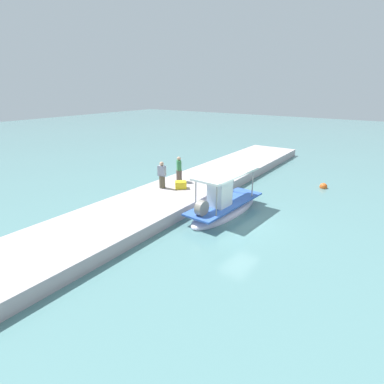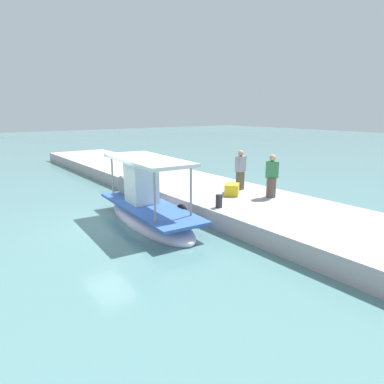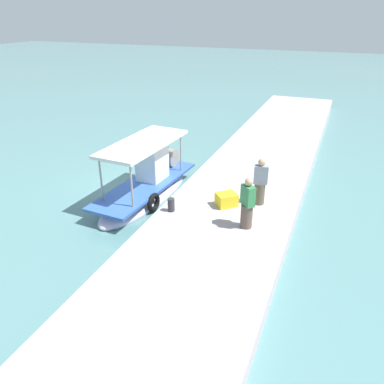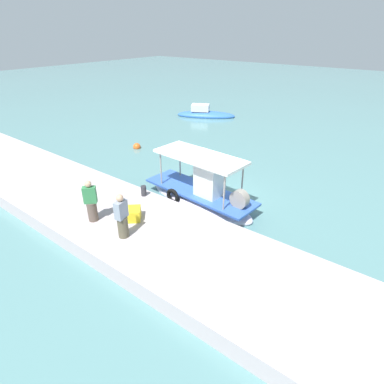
{
  "view_description": "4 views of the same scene",
  "coord_description": "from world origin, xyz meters",
  "px_view_note": "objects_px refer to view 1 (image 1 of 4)",
  "views": [
    {
      "loc": [
        13.43,
        6.71,
        6.75
      ],
      "look_at": [
        -0.6,
        -3.03,
        0.84
      ],
      "focal_mm": 28.72,
      "sensor_mm": 36.0,
      "label": 1
    },
    {
      "loc": [
        -11.26,
        5.06,
        4.0
      ],
      "look_at": [
        -0.73,
        -2.73,
        0.89
      ],
      "focal_mm": 32.34,
      "sensor_mm": 36.0,
      "label": 2
    },
    {
      "loc": [
        -12.89,
        -7.68,
        6.96
      ],
      "look_at": [
        -0.91,
        -2.91,
        0.75
      ],
      "focal_mm": 36.1,
      "sensor_mm": 36.0,
      "label": 3
    },
    {
      "loc": [
        7.04,
        -11.34,
        7.33
      ],
      "look_at": [
        -0.2,
        -1.99,
        1.19
      ],
      "focal_mm": 29.88,
      "sensor_mm": 36.0,
      "label": 4
    }
  ],
  "objects_px": {
    "fisherman_by_crate": "(162,176)",
    "mooring_bollard": "(212,185)",
    "marker_buoy": "(323,187)",
    "main_fishing_boat": "(224,206)",
    "fisherman_near_bollard": "(179,170)",
    "cargo_crate": "(181,185)"
  },
  "relations": [
    {
      "from": "fisherman_by_crate",
      "to": "mooring_bollard",
      "type": "distance_m",
      "value": 3.18
    },
    {
      "from": "mooring_bollard",
      "to": "marker_buoy",
      "type": "distance_m",
      "value": 8.22
    },
    {
      "from": "fisherman_by_crate",
      "to": "mooring_bollard",
      "type": "xyz_separation_m",
      "value": [
        -1.67,
        2.65,
        -0.54
      ]
    },
    {
      "from": "fisherman_by_crate",
      "to": "main_fishing_boat",
      "type": "bearing_deg",
      "value": 88.56
    },
    {
      "from": "fisherman_by_crate",
      "to": "fisherman_near_bollard",
      "type": "bearing_deg",
      "value": 179.66
    },
    {
      "from": "fisherman_by_crate",
      "to": "marker_buoy",
      "type": "distance_m",
      "value": 11.29
    },
    {
      "from": "fisherman_near_bollard",
      "to": "cargo_crate",
      "type": "height_order",
      "value": "fisherman_near_bollard"
    },
    {
      "from": "main_fishing_boat",
      "to": "mooring_bollard",
      "type": "relative_size",
      "value": 12.6
    },
    {
      "from": "marker_buoy",
      "to": "mooring_bollard",
      "type": "bearing_deg",
      "value": -40.99
    },
    {
      "from": "fisherman_near_bollard",
      "to": "marker_buoy",
      "type": "xyz_separation_m",
      "value": [
        -6.09,
        8.01,
        -1.3
      ]
    },
    {
      "from": "cargo_crate",
      "to": "marker_buoy",
      "type": "distance_m",
      "value": 10.11
    },
    {
      "from": "fisherman_near_bollard",
      "to": "mooring_bollard",
      "type": "distance_m",
      "value": 2.7
    },
    {
      "from": "main_fishing_boat",
      "to": "mooring_bollard",
      "type": "bearing_deg",
      "value": -133.52
    },
    {
      "from": "main_fishing_boat",
      "to": "marker_buoy",
      "type": "distance_m",
      "value": 8.7
    },
    {
      "from": "main_fishing_boat",
      "to": "fisherman_near_bollard",
      "type": "distance_m",
      "value": 4.98
    },
    {
      "from": "fisherman_by_crate",
      "to": "cargo_crate",
      "type": "relative_size",
      "value": 2.49
    },
    {
      "from": "fisherman_by_crate",
      "to": "marker_buoy",
      "type": "xyz_separation_m",
      "value": [
        -7.85,
        8.02,
        -1.31
      ]
    },
    {
      "from": "fisherman_by_crate",
      "to": "mooring_bollard",
      "type": "bearing_deg",
      "value": 122.23
    },
    {
      "from": "main_fishing_boat",
      "to": "mooring_bollard",
      "type": "height_order",
      "value": "main_fishing_boat"
    },
    {
      "from": "main_fishing_boat",
      "to": "fisherman_near_bollard",
      "type": "height_order",
      "value": "main_fishing_boat"
    },
    {
      "from": "marker_buoy",
      "to": "fisherman_near_bollard",
      "type": "bearing_deg",
      "value": -52.74
    },
    {
      "from": "fisherman_by_crate",
      "to": "cargo_crate",
      "type": "bearing_deg",
      "value": 119.89
    }
  ]
}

